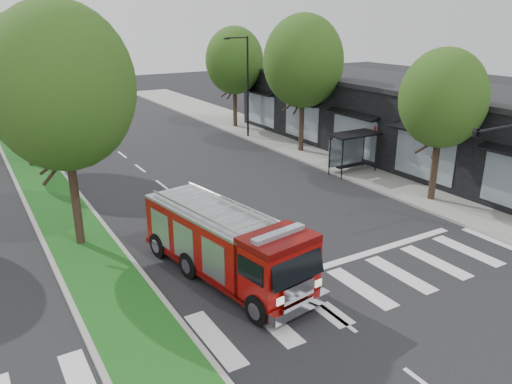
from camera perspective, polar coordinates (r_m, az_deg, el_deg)
ground at (r=20.02m, az=1.76°, el=-8.67°), size 140.00×140.00×0.00m
sidewalk_right at (r=34.53m, az=10.35°, el=3.39°), size 5.00×80.00×0.15m
median at (r=34.32m, az=-23.70°, el=1.95°), size 3.00×50.00×0.15m
storefront_row at (r=37.04m, az=15.91°, el=7.91°), size 8.00×30.00×5.00m
bus_shelter at (r=31.86m, az=10.97°, el=5.66°), size 3.20×1.60×2.61m
tree_right_near at (r=27.27m, az=20.59°, el=9.95°), size 4.40×4.40×8.05m
tree_right_mid at (r=35.84m, az=5.43°, el=14.64°), size 5.60×5.60×9.72m
tree_right_far at (r=44.34m, az=-2.48°, el=14.76°), size 5.00×5.00×8.73m
tree_median_near at (r=21.30m, az=-21.38°, el=11.09°), size 5.80×5.80×10.16m
tree_median_far at (r=35.14m, az=-25.62°, el=12.80°), size 5.60×5.60×9.72m
streetlight_right_far at (r=40.44m, az=-1.15°, el=12.39°), size 2.11×0.20×8.00m
fire_engine at (r=18.84m, az=-3.49°, el=-5.94°), size 3.74×8.50×2.85m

